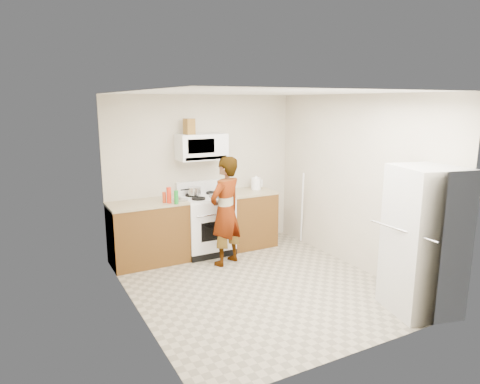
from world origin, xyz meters
TOP-DOWN VIEW (x-y plane):
  - floor at (0.00, 0.00)m, footprint 3.60×3.60m
  - back_wall at (0.00, 1.79)m, footprint 3.20×0.02m
  - right_wall at (1.59, 0.00)m, footprint 0.02×3.60m
  - cabinet_left at (-1.04, 1.49)m, footprint 1.12×0.62m
  - counter_left at (-1.04, 1.49)m, footprint 1.14×0.64m
  - cabinet_right at (0.68, 1.49)m, footprint 0.80×0.62m
  - counter_right at (0.68, 1.49)m, footprint 0.82×0.64m
  - gas_range at (-0.10, 1.48)m, footprint 0.76×0.65m
  - microwave at (-0.10, 1.61)m, footprint 0.76×0.38m
  - person at (-0.03, 0.90)m, footprint 0.70×0.59m
  - fridge at (1.31, -1.47)m, footprint 0.85×0.85m
  - kettle at (0.86, 1.56)m, footprint 0.19×0.19m
  - jug at (-0.30, 1.60)m, footprint 0.16×0.16m
  - saucepan at (-0.25, 1.59)m, footprint 0.26×0.26m
  - tray at (0.05, 1.33)m, footprint 0.26×0.18m
  - bottle_spray at (-0.76, 1.30)m, footprint 0.08×0.08m
  - bottle_hot_sauce at (-0.82, 1.36)m, footprint 0.06×0.06m
  - bottle_green_cap at (-0.69, 1.19)m, footprint 0.07×0.07m
  - pot_lid at (-0.56, 1.40)m, footprint 0.34×0.34m
  - broom at (1.51, 1.12)m, footprint 0.17×0.24m

SIDE VIEW (x-z plane):
  - floor at x=0.00m, z-range 0.00..0.00m
  - cabinet_left at x=-1.04m, z-range 0.00..0.90m
  - cabinet_right at x=0.68m, z-range 0.00..0.90m
  - gas_range at x=-0.10m, z-range -0.08..1.05m
  - broom at x=1.51m, z-range 0.01..1.25m
  - person at x=-0.03m, z-range 0.00..1.62m
  - fridge at x=1.31m, z-range 0.00..1.70m
  - counter_left at x=-1.04m, z-range 0.90..0.93m
  - counter_right at x=0.68m, z-range 0.90..0.93m
  - pot_lid at x=-0.56m, z-range 0.94..0.95m
  - tray at x=0.05m, z-range 0.93..0.98m
  - saucepan at x=-0.25m, z-range 0.95..1.07m
  - bottle_hot_sauce at x=-0.82m, z-range 0.94..1.09m
  - kettle at x=0.86m, z-range 0.94..1.13m
  - bottle_green_cap at x=-0.69m, z-range 0.94..1.13m
  - bottle_spray at x=-0.76m, z-range 0.94..1.17m
  - back_wall at x=0.00m, z-range 0.00..2.50m
  - right_wall at x=1.59m, z-range 0.00..2.50m
  - microwave at x=-0.10m, z-range 1.50..1.90m
  - jug at x=-0.30m, z-range 1.90..2.14m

